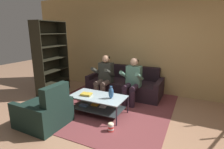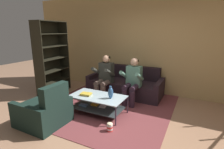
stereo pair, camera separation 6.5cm
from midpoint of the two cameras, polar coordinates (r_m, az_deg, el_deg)
The scene contains 12 objects.
ground at distance 3.45m, azimuth 2.19°, elevation -18.11°, with size 16.80×16.80×0.00m, color #A17559.
back_partition at distance 5.27m, azimuth 13.67°, elevation 9.52°, with size 8.40×0.12×2.90m, color tan.
couch at distance 5.19m, azimuth 4.74°, elevation -3.46°, with size 2.14×0.89×0.81m.
person_seated_left at distance 4.80m, azimuth -2.05°, elevation -0.27°, with size 0.50×0.58×1.19m.
person_seated_right at distance 4.48m, azimuth 7.14°, elevation -1.56°, with size 0.50×0.58×1.17m.
coffee_table at distance 3.99m, azimuth -4.33°, elevation -8.87°, with size 1.23×0.65×0.42m.
area_rug at distance 4.57m, azimuth 0.17°, elevation -9.53°, with size 3.00×3.41×0.01m.
vase at distance 3.75m, azimuth 0.04°, elevation -5.96°, with size 0.11×0.11×0.27m.
book_stack at distance 3.99m, azimuth -8.06°, elevation -6.38°, with size 0.26×0.22×0.05m.
bookshelf at distance 5.43m, azimuth -19.00°, elevation 2.98°, with size 0.44×1.13×2.10m.
armchair at distance 3.79m, azimuth -20.78°, elevation -11.18°, with size 0.90×0.83×0.88m.
popcorn_tub at distance 3.41m, azimuth -0.17°, elevation -16.77°, with size 0.11×0.11×0.18m.
Camera 2 is at (1.23, -2.65, 1.84)m, focal length 28.00 mm.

